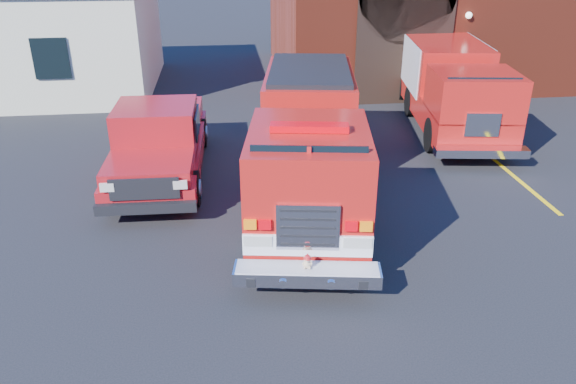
{
  "coord_description": "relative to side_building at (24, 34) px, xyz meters",
  "views": [
    {
      "loc": [
        -1.2,
        -11.23,
        6.07
      ],
      "look_at": [
        0.0,
        -1.2,
        1.3
      ],
      "focal_mm": 35.0,
      "sensor_mm": 36.0,
      "label": 1
    }
  ],
  "objects": [
    {
      "name": "parking_stripe_far",
      "position": [
        15.5,
        -6.0,
        -2.2
      ],
      "size": [
        0.12,
        3.0,
        0.01
      ],
      "primitive_type": "cube",
      "color": "yellow",
      "rests_on": "ground"
    },
    {
      "name": "parking_stripe_mid",
      "position": [
        15.5,
        -9.0,
        -2.2
      ],
      "size": [
        0.12,
        3.0,
        0.01
      ],
      "primitive_type": "cube",
      "color": "yellow",
      "rests_on": "ground"
    },
    {
      "name": "pickup_truck",
      "position": [
        6.08,
        -9.91,
        -1.25
      ],
      "size": [
        2.36,
        6.19,
        2.01
      ],
      "color": "black",
      "rests_on": "ground"
    },
    {
      "name": "secondary_truck",
      "position": [
        15.32,
        -6.61,
        -0.8
      ],
      "size": [
        3.54,
        8.22,
        2.58
      ],
      "color": "black",
      "rests_on": "ground"
    },
    {
      "name": "fire_engine",
      "position": [
        9.81,
        -11.62,
        -0.79
      ],
      "size": [
        3.8,
        9.13,
        2.73
      ],
      "color": "black",
      "rests_on": "ground"
    },
    {
      "name": "ground",
      "position": [
        9.0,
        -13.0,
        -2.2
      ],
      "size": [
        100.0,
        100.0,
        0.0
      ],
      "primitive_type": "plane",
      "color": "black",
      "rests_on": "ground"
    },
    {
      "name": "side_building",
      "position": [
        0.0,
        0.0,
        0.0
      ],
      "size": [
        10.2,
        8.2,
        4.35
      ],
      "color": "beige",
      "rests_on": "ground"
    },
    {
      "name": "parking_stripe_near",
      "position": [
        15.5,
        -12.0,
        -2.2
      ],
      "size": [
        0.12,
        3.0,
        0.01
      ],
      "primitive_type": "cube",
      "color": "yellow",
      "rests_on": "ground"
    }
  ]
}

